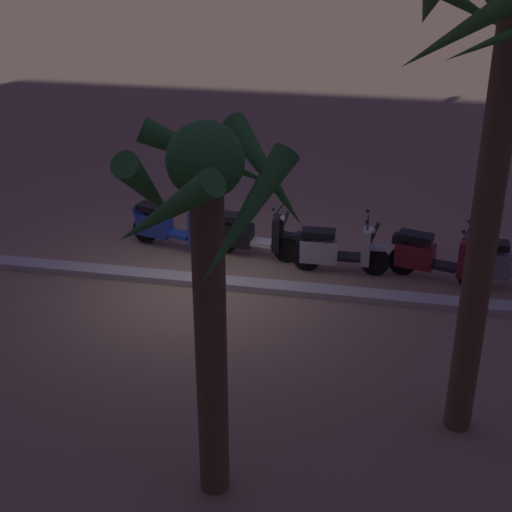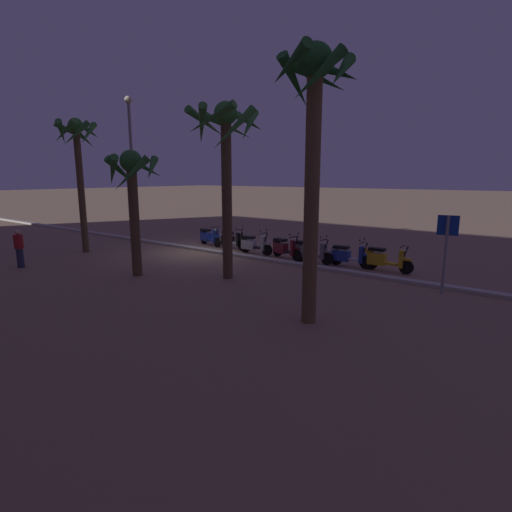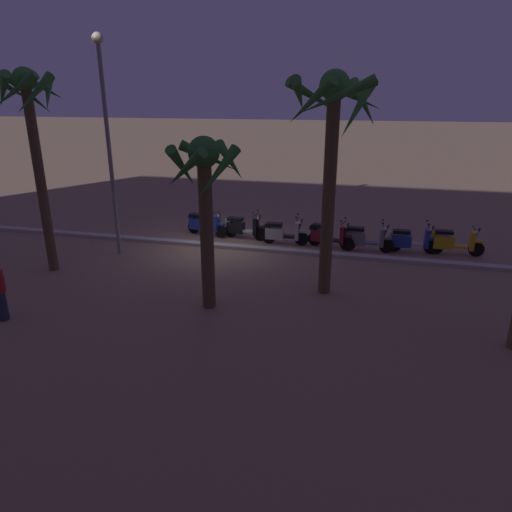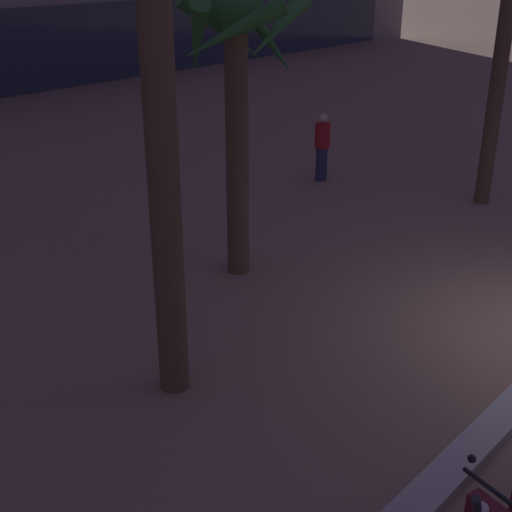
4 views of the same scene
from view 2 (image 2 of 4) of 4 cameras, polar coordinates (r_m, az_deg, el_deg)
ground_plane at (r=19.37m, az=-7.56°, el=0.59°), size 200.00×200.00×0.00m
curb_strip at (r=19.48m, az=-7.22°, el=0.84°), size 60.00×0.36×0.12m
scooter_yellow_tail_end at (r=15.99m, az=17.68°, el=-0.42°), size 1.85×0.56×1.04m
scooter_blue_second_in_line at (r=16.42m, az=12.83°, el=0.07°), size 1.78×0.56×1.17m
scooter_grey_mid_rear at (r=16.93m, az=7.64°, el=0.64°), size 1.84×0.56×1.17m
scooter_maroon_mid_front at (r=17.67m, az=4.08°, el=1.14°), size 1.74×0.73×1.17m
scooter_silver_lead_nearest at (r=18.63m, az=-0.36°, el=1.66°), size 1.77×0.56×1.17m
scooter_black_gap_after_mid at (r=19.94m, az=-3.49°, el=2.28°), size 1.77×0.60×1.17m
scooter_blue_mid_centre at (r=21.10m, az=-6.68°, el=2.73°), size 1.81×0.76×1.04m
crossing_sign at (r=13.39m, az=25.27°, el=1.39°), size 0.60×0.16×2.40m
palm_tree_near_sign at (r=13.93m, az=-4.27°, el=15.24°), size 2.58×2.60×5.95m
palm_tree_by_mall_entrance at (r=20.58m, az=-23.86°, el=13.46°), size 1.93×1.92×6.10m
palm_tree_mid_walkway at (r=14.90m, az=-17.01°, el=9.71°), size 2.08×2.10×4.43m
palm_tree_far_corner at (r=9.68m, az=8.25°, el=18.17°), size 1.95×2.04×6.42m
pedestrian_by_palm_tree at (r=18.32m, az=-30.46°, el=1.01°), size 0.34×0.34×1.51m
street_lamp at (r=20.58m, az=-17.14°, el=12.97°), size 0.36×0.36×7.18m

